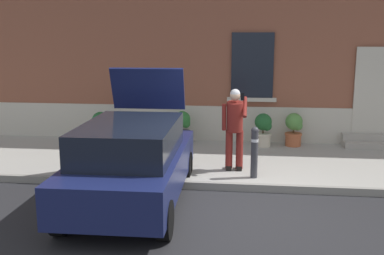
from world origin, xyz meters
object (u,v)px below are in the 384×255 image
object	(u,v)px
hatchback_car_navy	(132,161)
bollard_near_person	(254,150)
planter_olive	(101,127)
planter_cream	(263,129)
planter_charcoal	(183,126)
person_on_phone	(235,124)
planter_terracotta	(294,129)

from	to	relation	value
hatchback_car_navy	bollard_near_person	size ratio (longest dim) A/B	3.91
hatchback_car_navy	planter_olive	bearing A→B (deg)	115.41
planter_olive	planter_cream	distance (m)	4.25
hatchback_car_navy	bollard_near_person	xyz separation A→B (m)	(2.16, 1.33, -0.09)
planter_charcoal	bollard_near_person	bearing A→B (deg)	-56.94
bollard_near_person	planter_cream	world-z (taller)	bollard_near_person
hatchback_car_navy	planter_cream	xyz separation A→B (m)	(2.44, 4.04, -0.19)
person_on_phone	planter_cream	size ratio (longest dim) A/B	2.03
person_on_phone	planter_terracotta	xyz separation A→B (m)	(1.48, 2.41, -0.55)
hatchback_car_navy	person_on_phone	size ratio (longest dim) A/B	2.34
hatchback_car_navy	planter_olive	size ratio (longest dim) A/B	4.76
hatchback_car_navy	planter_terracotta	bearing A→B (deg)	52.29
planter_cream	planter_terracotta	bearing A→B (deg)	9.45
hatchback_car_navy	bollard_near_person	world-z (taller)	hatchback_car_navy
planter_charcoal	person_on_phone	bearing A→B (deg)	-59.19
bollard_near_person	planter_olive	bearing A→B (deg)	148.08
hatchback_car_navy	planter_olive	distance (m)	4.20
planter_terracotta	hatchback_car_navy	bearing A→B (deg)	-127.71
bollard_near_person	person_on_phone	size ratio (longest dim) A/B	0.60
person_on_phone	bollard_near_person	bearing A→B (deg)	-42.98
planter_olive	planter_charcoal	bearing A→B (deg)	9.66
hatchback_car_navy	planter_charcoal	size ratio (longest dim) A/B	4.76
hatchback_car_navy	bollard_near_person	distance (m)	2.53
planter_charcoal	hatchback_car_navy	bearing A→B (deg)	-94.37
hatchback_car_navy	person_on_phone	bearing A→B (deg)	45.27
planter_olive	planter_terracotta	world-z (taller)	same
bollard_near_person	planter_terracotta	size ratio (longest dim) A/B	1.22
planter_charcoal	planter_cream	size ratio (longest dim) A/B	1.00
person_on_phone	planter_terracotta	distance (m)	2.88
hatchback_car_navy	planter_terracotta	xyz separation A→B (m)	(3.23, 4.17, -0.19)
planter_cream	planter_olive	bearing A→B (deg)	-176.66
bollard_near_person	planter_charcoal	bearing A→B (deg)	123.06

